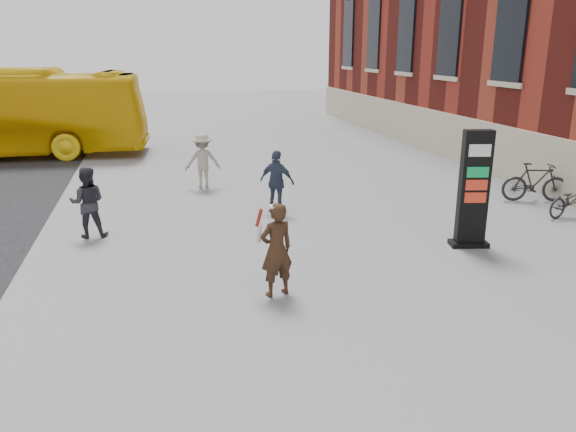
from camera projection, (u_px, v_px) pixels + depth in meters
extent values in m
plane|color=#9E9EA3|center=(285.00, 296.00, 10.21)|extent=(100.00, 100.00, 0.00)
cube|color=beige|center=(534.00, 162.00, 17.63)|extent=(0.18, 44.00, 1.80)
cube|color=black|center=(474.00, 189.00, 12.43)|extent=(0.68, 0.39, 2.65)
cube|color=black|center=(468.00, 243.00, 12.79)|extent=(0.92, 0.59, 0.11)
cube|color=white|center=(478.00, 149.00, 12.17)|extent=(0.53, 0.39, 0.26)
cube|color=#0B793C|center=(476.00, 171.00, 12.30)|extent=(0.53, 0.39, 0.23)
cube|color=#B02917|center=(474.00, 183.00, 12.39)|extent=(0.53, 0.39, 0.23)
cube|color=#B02917|center=(473.00, 196.00, 12.47)|extent=(0.53, 0.39, 0.23)
imported|color=#301F11|center=(276.00, 250.00, 10.03)|extent=(0.73, 0.58, 1.74)
cylinder|color=white|center=(276.00, 207.00, 9.80)|extent=(0.24, 0.24, 0.06)
cone|color=white|center=(280.00, 228.00, 10.25)|extent=(0.26, 0.29, 0.42)
cylinder|color=maroon|center=(280.00, 214.00, 10.17)|extent=(0.13, 0.17, 0.36)
cone|color=white|center=(259.00, 231.00, 10.05)|extent=(0.29, 0.25, 0.42)
cylinder|color=maroon|center=(259.00, 217.00, 9.97)|extent=(0.17, 0.13, 0.36)
imported|color=#28282E|center=(88.00, 202.00, 13.20)|extent=(0.84, 0.67, 1.69)
imported|color=gray|center=(203.00, 161.00, 17.90)|extent=(1.16, 0.70, 1.75)
imported|color=#303B4F|center=(277.00, 182.00, 15.19)|extent=(1.05, 0.94, 1.71)
imported|color=#222226|center=(572.00, 200.00, 14.93)|extent=(1.78, 0.96, 0.89)
imported|color=#222226|center=(535.00, 182.00, 16.34)|extent=(1.98, 1.04, 1.15)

